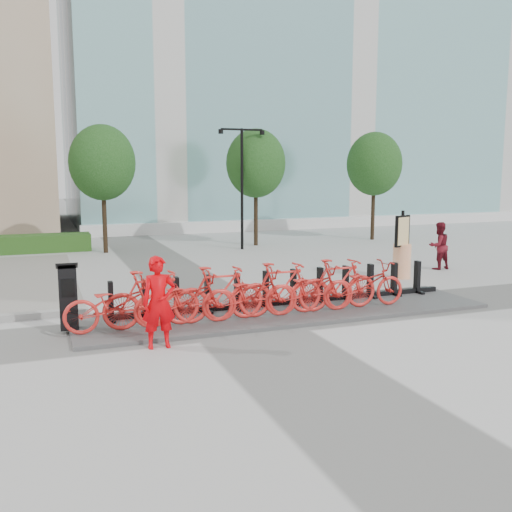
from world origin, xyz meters
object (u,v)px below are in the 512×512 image
object	(u,v)px
kiosk	(68,297)
pedestrian	(439,246)
construction_barrel	(402,261)
bike_0	(116,305)
worker_red	(159,302)
map_sign	(402,234)

from	to	relation	value
kiosk	pedestrian	distance (m)	12.52
construction_barrel	bike_0	bearing A→B (deg)	-160.79
kiosk	worker_red	xyz separation A→B (m)	(1.53, -1.62, 0.12)
bike_0	pedestrian	distance (m)	11.83
worker_red	pedestrian	size ratio (longest dim) A/B	1.09
bike_0	construction_barrel	distance (m)	9.54
worker_red	map_sign	size ratio (longest dim) A/B	0.83
bike_0	map_sign	size ratio (longest dim) A/B	0.99
map_sign	worker_red	bearing A→B (deg)	-176.90
kiosk	pedestrian	size ratio (longest dim) A/B	0.88
pedestrian	kiosk	bearing A→B (deg)	13.29
pedestrian	map_sign	world-z (taller)	map_sign
kiosk	map_sign	xyz separation A→B (m)	(9.79, 2.54, 0.64)
construction_barrel	map_sign	bearing A→B (deg)	-130.12
construction_barrel	map_sign	xyz separation A→B (m)	(-0.10, -0.12, 0.86)
bike_0	kiosk	bearing A→B (deg)	61.45
construction_barrel	pedestrian	bearing A→B (deg)	23.46
construction_barrel	map_sign	size ratio (longest dim) A/B	0.50
pedestrian	construction_barrel	world-z (taller)	pedestrian
map_sign	bike_0	bearing A→B (deg)	175.11
worker_red	pedestrian	world-z (taller)	worker_red
worker_red	map_sign	distance (m)	9.27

